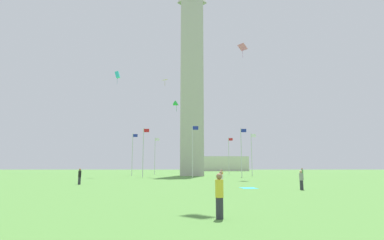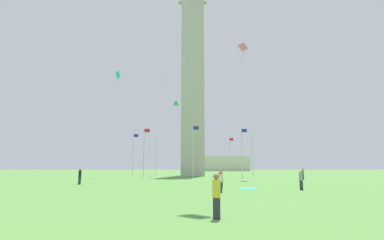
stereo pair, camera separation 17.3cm
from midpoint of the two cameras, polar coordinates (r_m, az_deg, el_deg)
name	(u,v)px [view 2 (the right image)]	position (r m, az deg, el deg)	size (l,w,h in m)	color
ground_plane	(192,176)	(65.02, 0.08, -10.68)	(260.00, 260.00, 0.00)	#548C3D
obelisk_monument	(192,74)	(68.27, 0.07, 8.90)	(5.04, 5.04, 45.78)	#B7B2A8
flagpole_n	(252,153)	(66.41, 11.51, -6.16)	(1.12, 0.14, 9.17)	silver
flagpole_ne	(229,154)	(74.87, 7.21, -6.56)	(1.12, 0.14, 9.17)	silver
flagpole_e	(192,155)	(78.08, 0.08, -6.73)	(1.12, 0.14, 9.17)	silver
flagpole_se	(155,154)	(74.80, -7.03, -6.56)	(1.12, 0.14, 9.17)	silver
flagpole_s	(133,153)	(66.29, -11.28, -6.16)	(1.12, 0.14, 9.17)	silver
flagpole_sw	(143,150)	(56.56, -9.26, -5.77)	(1.12, 0.14, 9.17)	silver
flagpole_w	(192,149)	(52.04, 0.19, -5.62)	(1.12, 0.14, 9.17)	silver
flagpole_nw	(241,150)	(56.65, 9.58, -5.77)	(1.12, 0.14, 9.17)	silver
person_orange_shirt	(220,179)	(29.02, 5.67, -11.14)	(0.32, 0.32, 1.69)	#2D2D38
person_green_shirt	(302,174)	(48.84, 20.50, -9.69)	(0.32, 0.32, 1.74)	#2D2D38
person_yellow_shirt	(216,196)	(11.83, 5.02, -14.37)	(0.32, 0.32, 1.72)	#2D2D38
person_white_shirt	(220,182)	(23.36, 5.54, -11.79)	(0.32, 0.32, 1.61)	#2D2D38
person_black_shirt	(79,176)	(35.81, -20.79, -10.12)	(0.32, 0.32, 1.77)	#2D2D38
person_gray_shirt	(300,180)	(27.56, 20.27, -10.81)	(0.32, 0.32, 1.66)	#2D2D38
kite_pink_diamond	(242,47)	(54.43, 9.74, 13.62)	(1.81, 1.84, 2.40)	pink
kite_cyan_box	(117,75)	(63.16, -14.07, 8.43)	(1.06, 0.75, 2.66)	#33C6D1
kite_yellow_diamond	(165,80)	(64.77, -5.16, 7.65)	(1.42, 1.41, 1.61)	yellow
kite_green_delta	(176,104)	(57.26, -2.94, 3.06)	(1.54, 1.30, 2.21)	green
distant_building	(214,164)	(136.69, 4.30, -8.40)	(29.94, 12.46, 6.41)	beige
picnic_blanket_near_first_person	(248,188)	(28.66, 10.82, -12.73)	(1.80, 1.40, 0.01)	#33C6D1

